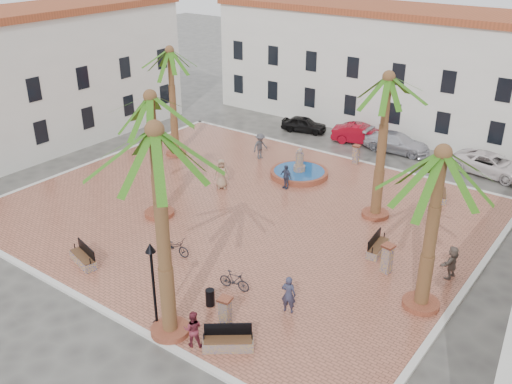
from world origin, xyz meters
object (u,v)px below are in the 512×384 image
bollard_n (356,154)px  litter_bin (210,297)px  car_silver (397,143)px  bench_s (83,259)px  car_white (492,165)px  bollard_e (387,258)px  palm_nw (170,62)px  fountain (299,172)px  bicycle_a (174,246)px  palm_s (156,155)px  car_black (304,124)px  bollard_se (225,312)px  pedestrian_fountain_b (286,177)px  cyclist_a (289,294)px  cyclist_b (193,329)px  pedestrian_north (260,146)px  bench_e (377,248)px  bench_ne (441,195)px  bicycle_b (234,280)px  pedestrian_east (452,262)px  pedestrian_fountain_a (221,174)px  palm_ne (387,93)px  bench_se (228,343)px  lamppost_e (439,185)px  lamppost_s (152,271)px  palm_e (440,173)px  car_red (362,134)px  palm_sw (151,112)px

bollard_n → litter_bin: size_ratio=1.70×
bollard_n → car_silver: size_ratio=0.27×
bench_s → car_white: 26.65m
bollard_e → palm_nw: bearing=164.2°
fountain → bicycle_a: size_ratio=2.13×
palm_s → bench_s: palm_s is taller
bollard_e → car_black: bearing=132.8°
bollard_se → pedestrian_fountain_b: pedestrian_fountain_b is taller
bollard_e → cyclist_a: (-2.05, -5.34, 0.11)m
bench_s → cyclist_b: bearing=5.7°
bench_s → pedestrian_north: size_ratio=1.08×
bench_e → palm_nw: bearing=71.9°
palm_nw → bench_ne: palm_nw is taller
palm_nw → bicycle_a: bearing=-46.6°
bench_e → bicycle_b: (-3.82, -6.79, 0.18)m
fountain → pedestrian_east: 13.52m
fountain → bench_ne: bearing=13.6°
bench_s → bicycle_b: size_ratio=1.30×
pedestrian_fountain_a → bicycle_b: bearing=-88.6°
bollard_e → pedestrian_north: size_ratio=0.80×
fountain → palm_ne: (6.56, -2.25, 6.85)m
bench_se → lamppost_e: 14.55m
cyclist_b → pedestrian_fountain_a: size_ratio=0.82×
lamppost_s → pedestrian_fountain_a: lamppost_s is taller
fountain → pedestrian_fountain_b: (0.36, -2.14, 0.51)m
pedestrian_east → car_white: size_ratio=0.32×
palm_nw → bench_se: 22.32m
bench_e → cyclist_b: size_ratio=1.21×
litter_bin → pedestrian_fountain_a: pedestrian_fountain_a is taller
palm_e → lamppost_e: palm_e is taller
car_red → cyclist_b: bearing=176.4°
bench_s → bench_se: 9.57m
lamppost_e → cyclist_b: size_ratio=2.53×
lamppost_s → palm_sw: bearing=134.6°
fountain → bench_se: bearing=-66.6°
palm_nw → bench_s: palm_nw is taller
bollard_e → palm_e: bearing=-33.9°
palm_sw → pedestrian_east: (15.54, 3.55, -5.25)m
pedestrian_fountain_a → fountain: bearing=15.9°
palm_e → lamppost_s: bearing=-136.8°
litter_bin → palm_sw: bearing=148.9°
bench_s → bench_ne: 20.90m
palm_nw → palm_e: 22.25m
bench_s → car_red: (2.90, 23.79, 0.30)m
car_red → palm_s: bearing=173.5°
palm_s → bicycle_a: 9.50m
palm_sw → pedestrian_north: size_ratio=3.97×
palm_s → litter_bin: bearing=87.7°
bench_se → pedestrian_fountain_a: bearing=92.7°
fountain → car_red: size_ratio=0.85×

